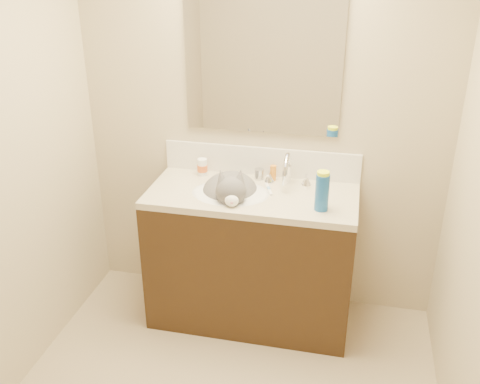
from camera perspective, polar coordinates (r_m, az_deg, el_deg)
The scene contains 16 objects.
room_shell at distance 1.94m, azimuth -4.23°, elevation 4.85°, with size 2.24×2.54×2.52m.
vanity_cabinet at distance 3.27m, azimuth 1.23°, elevation -7.22°, with size 1.20×0.55×0.82m, color black.
counter_slab at distance 3.06m, azimuth 1.30°, elevation -0.40°, with size 1.20×0.55×0.04m, color #C3B699.
basin at distance 3.08m, azimuth -1.01°, elevation -1.26°, with size 0.45×0.36×0.14m, color white.
faucet at distance 3.12m, azimuth 5.06°, elevation 2.11°, with size 0.28×0.20×0.21m.
cat at distance 3.09m, azimuth -1.02°, elevation -0.15°, with size 0.45×0.49×0.35m.
backsplash at distance 3.26m, azimuth 2.23°, elevation 3.29°, with size 1.20×0.02×0.18m, color silver.
mirror at distance 3.09m, azimuth 2.42°, elevation 13.51°, with size 0.90×0.02×0.80m, color white.
pill_bottle at distance 3.28m, azimuth -4.04°, elevation 2.67°, with size 0.06×0.06×0.10m, color white.
pill_label at distance 3.28m, azimuth -4.04°, elevation 2.56°, with size 0.06×0.06×0.04m, color #D86024.
silver_jar at distance 3.22m, azimuth 2.06°, elevation 1.91°, with size 0.06×0.06×0.07m, color #B7B7BC.
amber_bottle at distance 3.21m, azimuth 3.55°, elevation 2.04°, with size 0.04×0.04×0.09m, color orange.
toothbrush at distance 3.09m, azimuth 3.07°, elevation 0.31°, with size 0.02×0.16×0.01m, color white.
toothbrush_head at distance 3.09m, azimuth 3.07°, elevation 0.35°, with size 0.02×0.03×0.02m, color #6094CD.
spray_can at distance 2.85m, azimuth 8.74°, elevation -0.05°, with size 0.07×0.07×0.20m, color #1651A0.
spray_cap at distance 2.81m, azimuth 8.87°, elevation 1.78°, with size 0.07×0.07×0.04m, color #EDFF1A.
Camera 1 is at (0.53, -1.74, 2.15)m, focal length 40.00 mm.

